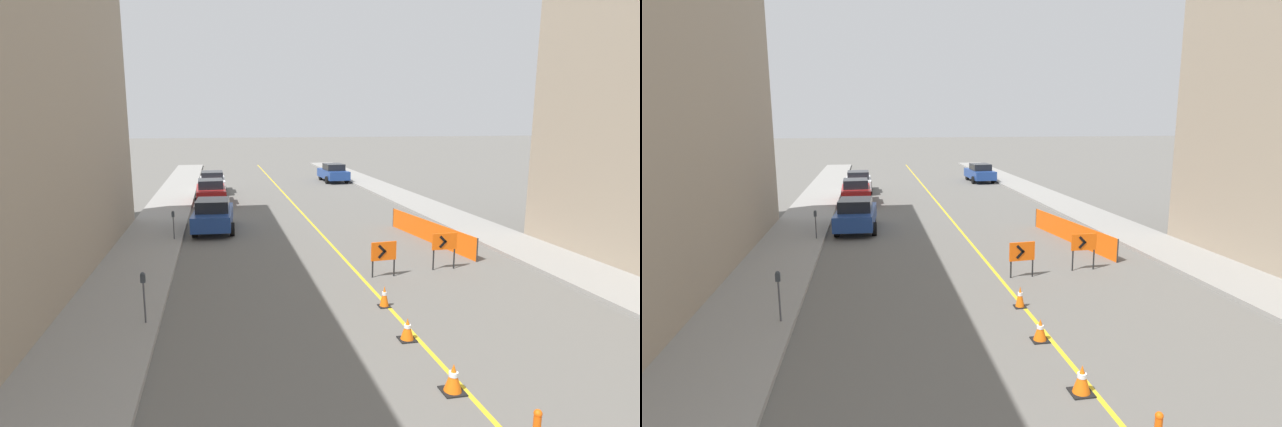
{
  "view_description": "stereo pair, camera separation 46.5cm",
  "coord_description": "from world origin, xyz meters",
  "views": [
    {
      "loc": [
        -4.75,
        0.02,
        5.4
      ],
      "look_at": [
        -0.06,
        22.73,
        1.0
      ],
      "focal_mm": 28.0,
      "sensor_mm": 36.0,
      "label": 1
    },
    {
      "loc": [
        -4.29,
        -0.07,
        5.4
      ],
      "look_at": [
        -0.06,
        22.73,
        1.0
      ],
      "focal_mm": 28.0,
      "sensor_mm": 36.0,
      "label": 2
    }
  ],
  "objects": [
    {
      "name": "traffic_cone_third",
      "position": [
        -0.28,
        8.48,
        0.3
      ],
      "size": [
        0.46,
        0.46,
        0.61
      ],
      "color": "black",
      "rests_on": "ground_plane"
    },
    {
      "name": "traffic_cone_fourth",
      "position": [
        -0.29,
        10.93,
        0.28
      ],
      "size": [
        0.42,
        0.42,
        0.57
      ],
      "color": "black",
      "rests_on": "ground_plane"
    },
    {
      "name": "parked_car_curb_near",
      "position": [
        -5.03,
        24.47,
        0.8
      ],
      "size": [
        2.05,
        4.4,
        1.59
      ],
      "rotation": [
        0.0,
        0.0,
        -0.06
      ],
      "color": "navy",
      "rests_on": "ground_plane"
    },
    {
      "name": "sidewalk_right",
      "position": [
        7.77,
        30.01,
        0.07
      ],
      "size": [
        2.76,
        60.01,
        0.15
      ],
      "color": "gray",
      "rests_on": "ground_plane"
    },
    {
      "name": "parking_meter_near_curb",
      "position": [
        -6.74,
        22.47,
        1.05
      ],
      "size": [
        0.12,
        0.11,
        1.28
      ],
      "color": "#4C4C51",
      "rests_on": "sidewalk_left"
    },
    {
      "name": "arrow_barricade_secondary",
      "position": [
        3.21,
        16.27,
        0.97
      ],
      "size": [
        0.95,
        0.09,
        1.35
      ],
      "rotation": [
        0.0,
        0.0,
        0.01
      ],
      "color": "#EF560C",
      "rests_on": "ground_plane"
    },
    {
      "name": "lane_stripe",
      "position": [
        0.0,
        30.01,
        0.0
      ],
      "size": [
        0.12,
        60.01,
        0.01
      ],
      "color": "gold",
      "rests_on": "ground_plane"
    },
    {
      "name": "parking_meter_far_curb",
      "position": [
        -6.74,
        13.03,
        1.11
      ],
      "size": [
        0.12,
        0.11,
        1.38
      ],
      "color": "#4C4C51",
      "rests_on": "sidewalk_left"
    },
    {
      "name": "arrow_barricade_primary",
      "position": [
        0.77,
        15.87,
        0.87
      ],
      "size": [
        0.92,
        0.13,
        1.25
      ],
      "rotation": [
        0.0,
        0.0,
        0.08
      ],
      "color": "#EF560C",
      "rests_on": "ground_plane"
    },
    {
      "name": "sidewalk_left",
      "position": [
        -7.77,
        30.01,
        0.07
      ],
      "size": [
        2.76,
        60.01,
        0.15
      ],
      "color": "gray",
      "rests_on": "ground_plane"
    },
    {
      "name": "parked_car_opposite_side",
      "position": [
        5.16,
        42.31,
        0.8
      ],
      "size": [
        2.04,
        4.39,
        1.59
      ],
      "rotation": [
        0.0,
        0.0,
        0.06
      ],
      "color": "navy",
      "rests_on": "ground_plane"
    },
    {
      "name": "parked_car_curb_far",
      "position": [
        -5.15,
        37.78,
        0.8
      ],
      "size": [
        1.94,
        4.33,
        1.59
      ],
      "rotation": [
        0.0,
        0.0,
        0.01
      ],
      "color": "silver",
      "rests_on": "ground_plane"
    },
    {
      "name": "safety_mesh_fence",
      "position": [
        4.42,
        20.28,
        0.47
      ],
      "size": [
        0.98,
        6.82,
        0.93
      ],
      "rotation": [
        0.0,
        0.0,
        1.71
      ],
      "color": "#EF560C",
      "rests_on": "ground_plane"
    },
    {
      "name": "parked_car_curb_mid",
      "position": [
        -5.22,
        32.71,
        0.8
      ],
      "size": [
        1.95,
        4.35,
        1.59
      ],
      "rotation": [
        0.0,
        0.0,
        0.03
      ],
      "color": "maroon",
      "rests_on": "ground_plane"
    },
    {
      "name": "traffic_cone_fifth",
      "position": [
        -0.11,
        13.18,
        0.31
      ],
      "size": [
        0.34,
        0.34,
        0.63
      ],
      "color": "black",
      "rests_on": "ground_plane"
    }
  ]
}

